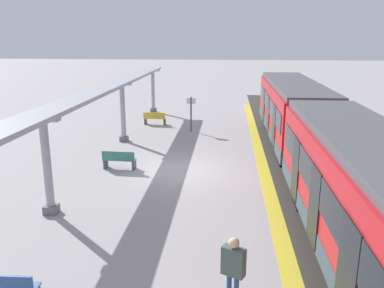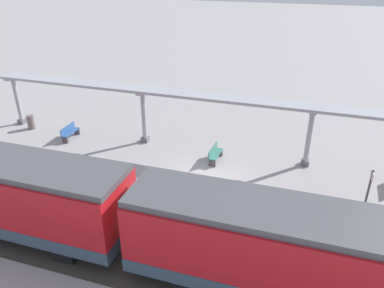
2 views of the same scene
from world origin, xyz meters
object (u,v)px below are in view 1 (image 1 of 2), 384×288
(passenger_waiting_near_edge, at_px, (233,265))
(train_near_carriage, at_px, (292,112))
(train_far_carriage, at_px, (368,202))
(canopy_pillar_third, at_px, (47,166))
(canopy_pillar_nearest, at_px, (153,91))
(bench_far_end, at_px, (119,160))
(platform_info_sign, at_px, (191,111))
(bench_mid_platform, at_px, (155,118))
(canopy_pillar_second, at_px, (123,112))

(passenger_waiting_near_edge, bearing_deg, train_near_carriage, -103.11)
(train_far_carriage, distance_m, canopy_pillar_third, 9.76)
(canopy_pillar_nearest, distance_m, passenger_waiting_near_edge, 24.22)
(bench_far_end, relative_size, platform_info_sign, 0.69)
(platform_info_sign, bearing_deg, train_near_carriage, 156.30)
(canopy_pillar_nearest, relative_size, bench_mid_platform, 2.19)
(bench_far_end, distance_m, platform_info_sign, 8.16)
(platform_info_sign, bearing_deg, bench_mid_platform, -34.28)
(canopy_pillar_nearest, relative_size, bench_far_end, 2.19)
(bench_far_end, bearing_deg, bench_mid_platform, -89.42)
(train_near_carriage, height_order, bench_far_end, train_near_carriage)
(train_far_carriage, xyz_separation_m, platform_info_sign, (5.83, -14.95, -0.50))
(canopy_pillar_second, bearing_deg, platform_info_sign, -142.83)
(train_far_carriage, xyz_separation_m, canopy_pillar_nearest, (9.45, -21.46, -0.13))
(canopy_pillar_second, bearing_deg, train_far_carriage, 127.74)
(platform_info_sign, bearing_deg, bench_far_end, 71.62)
(canopy_pillar_second, bearing_deg, bench_far_end, 102.14)
(train_near_carriage, distance_m, canopy_pillar_third, 13.72)
(canopy_pillar_second, distance_m, bench_far_end, 5.22)
(canopy_pillar_second, xyz_separation_m, passenger_waiting_near_edge, (-6.10, 14.18, -0.60))
(canopy_pillar_third, distance_m, platform_info_sign, 13.02)
(canopy_pillar_third, xyz_separation_m, bench_mid_platform, (-0.97, -14.31, -1.25))
(canopy_pillar_second, relative_size, bench_far_end, 2.19)
(platform_info_sign, height_order, passenger_waiting_near_edge, platform_info_sign)
(train_far_carriage, relative_size, canopy_pillar_nearest, 3.54)
(train_far_carriage, height_order, bench_mid_platform, train_far_carriage)
(train_near_carriage, relative_size, passenger_waiting_near_edge, 6.77)
(train_far_carriage, bearing_deg, bench_far_end, -40.88)
(train_near_carriage, height_order, train_far_carriage, same)
(canopy_pillar_nearest, distance_m, bench_mid_platform, 4.96)
(train_near_carriage, xyz_separation_m, canopy_pillar_second, (9.45, 0.19, -0.13))
(bench_mid_platform, distance_m, passenger_waiting_near_edge, 19.43)
(bench_far_end, distance_m, passenger_waiting_near_edge, 10.53)
(platform_info_sign, bearing_deg, train_far_carriage, 111.29)
(canopy_pillar_nearest, xyz_separation_m, bench_mid_platform, (-0.97, 4.70, -1.25))
(train_near_carriage, distance_m, passenger_waiting_near_edge, 14.77)
(canopy_pillar_nearest, relative_size, canopy_pillar_second, 1.00)
(canopy_pillar_nearest, relative_size, canopy_pillar_third, 1.00)
(canopy_pillar_nearest, bearing_deg, train_near_carriage, 136.19)
(train_far_carriage, xyz_separation_m, passenger_waiting_near_edge, (3.35, 1.97, -0.74))
(train_near_carriage, bearing_deg, canopy_pillar_nearest, -43.81)
(train_far_carriage, relative_size, bench_mid_platform, 7.76)
(canopy_pillar_third, relative_size, bench_far_end, 2.19)
(train_near_carriage, relative_size, train_far_carriage, 1.00)
(canopy_pillar_second, distance_m, bench_mid_platform, 4.82)
(canopy_pillar_second, distance_m, canopy_pillar_third, 9.76)
(train_far_carriage, bearing_deg, canopy_pillar_third, -14.54)
(canopy_pillar_third, xyz_separation_m, platform_info_sign, (-3.62, -12.50, -0.37))
(train_near_carriage, distance_m, canopy_pillar_second, 9.45)
(canopy_pillar_nearest, height_order, bench_far_end, canopy_pillar_nearest)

